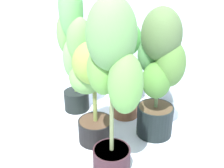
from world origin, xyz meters
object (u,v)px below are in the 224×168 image
Objects in this scene: potted_plant_back_center at (125,67)px; potted_plant_back_left at (74,41)px; potted_plant_back_right at (159,69)px; potted_plant_center at (92,84)px; potted_plant_front_right at (113,77)px.

potted_plant_back_left reaches higher than potted_plant_back_center.
potted_plant_back_right reaches higher than potted_plant_back_center.
potted_plant_center is at bearing -40.47° from potted_plant_back_left.
potted_plant_back_left reaches higher than potted_plant_center.
potted_plant_back_center is 0.42m from potted_plant_back_left.
potted_plant_front_right is 1.42× the size of potted_plant_center.
potted_plant_back_center is 0.66m from potted_plant_front_right.
potted_plant_back_right is at bearing -25.50° from potted_plant_back_center.
potted_plant_back_left is 0.45m from potted_plant_center.
potted_plant_back_left is 1.48× the size of potted_plant_center.
potted_plant_front_right is 0.48m from potted_plant_back_right.
potted_plant_back_center is at bearing 154.50° from potted_plant_back_right.
potted_plant_front_right is at bearing -40.33° from potted_plant_back_left.
potted_plant_front_right reaches higher than potted_plant_center.
potted_plant_front_right is at bearing -70.67° from potted_plant_back_center.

